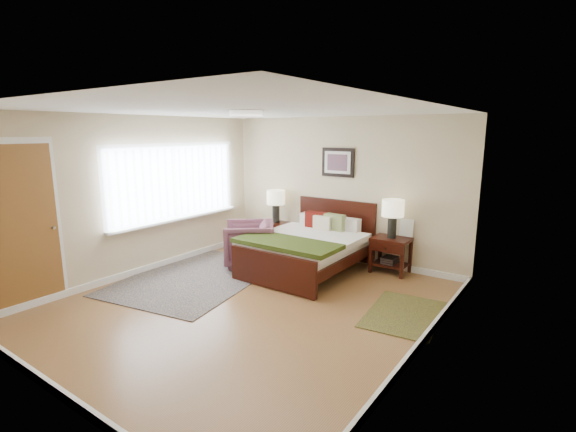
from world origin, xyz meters
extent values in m
plane|color=brown|center=(0.00, 0.00, 0.00)|extent=(5.00, 5.00, 0.00)
cube|color=#C8BA91|center=(0.00, 2.50, 1.25)|extent=(4.50, 0.04, 2.50)
cube|color=#C8BA91|center=(0.00, -2.50, 1.25)|extent=(4.50, 0.04, 2.50)
cube|color=#C8BA91|center=(-2.25, 0.00, 1.25)|extent=(0.04, 5.00, 2.50)
cube|color=#C8BA91|center=(2.25, 0.00, 1.25)|extent=(0.04, 5.00, 2.50)
cube|color=white|center=(0.00, 0.00, 2.50)|extent=(4.50, 5.00, 0.02)
cube|color=silver|center=(-2.23, 0.70, 1.40)|extent=(0.02, 2.72, 1.32)
cube|color=silver|center=(-2.21, 0.70, 1.40)|extent=(0.01, 2.60, 1.20)
cube|color=silver|center=(-2.18, 0.70, 0.77)|extent=(0.10, 2.72, 0.04)
cube|color=silver|center=(-2.23, -1.75, 1.09)|extent=(0.01, 1.00, 2.18)
cube|color=brown|center=(-2.23, -1.75, 1.05)|extent=(0.01, 0.90, 2.10)
cylinder|color=#999999|center=(-2.20, -1.37, 1.00)|extent=(0.04, 0.04, 0.04)
cylinder|color=white|center=(0.00, 0.00, 2.46)|extent=(0.40, 0.40, 0.07)
cylinder|color=beige|center=(0.00, 0.00, 2.50)|extent=(0.44, 0.44, 0.01)
cube|color=black|center=(-0.06, 2.46, 0.54)|extent=(1.50, 0.06, 1.05)
cube|color=black|center=(-0.06, 0.57, 0.28)|extent=(1.50, 0.06, 0.53)
cube|color=black|center=(-0.77, 1.52, 0.30)|extent=(0.06, 1.87, 0.17)
cube|color=black|center=(0.65, 1.52, 0.30)|extent=(0.06, 1.87, 0.17)
cube|color=silver|center=(-0.06, 1.52, 0.42)|extent=(1.40, 1.85, 0.21)
cube|color=silver|center=(-0.06, 1.42, 0.56)|extent=(1.58, 1.62, 0.09)
cube|color=#2D3710|center=(-0.06, 0.93, 0.61)|extent=(1.62, 0.70, 0.07)
cube|color=silver|center=(-0.39, 2.22, 0.69)|extent=(0.47, 0.18, 0.24)
cube|color=silver|center=(0.26, 2.22, 0.69)|extent=(0.47, 0.18, 0.24)
cube|color=#500D09|center=(-0.27, 2.10, 0.73)|extent=(0.37, 0.17, 0.30)
cube|color=olive|center=(0.11, 2.10, 0.73)|extent=(0.36, 0.16, 0.30)
cube|color=beige|center=(-0.08, 2.02, 0.71)|extent=(0.32, 0.13, 0.26)
cube|color=black|center=(-0.06, 2.48, 1.72)|extent=(0.62, 0.03, 0.50)
cube|color=silver|center=(-0.06, 2.46, 1.72)|extent=(0.50, 0.01, 0.38)
cube|color=#A52D23|center=(-0.06, 2.44, 1.72)|extent=(0.38, 0.01, 0.28)
cube|color=black|center=(-1.26, 2.27, 0.52)|extent=(0.46, 0.41, 0.05)
cube|color=black|center=(-1.46, 2.10, 0.25)|extent=(0.05, 0.05, 0.50)
cube|color=black|center=(-1.06, 2.10, 0.25)|extent=(0.05, 0.05, 0.50)
cube|color=black|center=(-1.46, 2.44, 0.25)|extent=(0.05, 0.05, 0.50)
cube|color=black|center=(-1.06, 2.44, 0.25)|extent=(0.05, 0.05, 0.50)
cube|color=black|center=(-1.26, 2.08, 0.42)|extent=(0.40, 0.03, 0.14)
cube|color=black|center=(1.05, 2.27, 0.55)|extent=(0.58, 0.44, 0.05)
cube|color=black|center=(0.79, 2.08, 0.27)|extent=(0.05, 0.05, 0.53)
cube|color=black|center=(1.31, 2.08, 0.27)|extent=(0.05, 0.05, 0.53)
cube|color=black|center=(0.79, 2.46, 0.27)|extent=(0.05, 0.05, 0.53)
cube|color=black|center=(1.31, 2.46, 0.27)|extent=(0.05, 0.05, 0.53)
cube|color=black|center=(1.05, 2.07, 0.45)|extent=(0.52, 0.03, 0.14)
cube|color=black|center=(1.05, 2.27, 0.14)|extent=(0.52, 0.38, 0.03)
cube|color=black|center=(1.05, 2.27, 0.17)|extent=(0.21, 0.27, 0.03)
cube|color=black|center=(1.05, 2.27, 0.20)|extent=(0.21, 0.27, 0.03)
cube|color=black|center=(1.05, 2.27, 0.24)|extent=(0.21, 0.27, 0.03)
cylinder|color=black|center=(-1.26, 2.27, 0.71)|extent=(0.14, 0.14, 0.32)
cylinder|color=black|center=(-1.26, 2.27, 0.89)|extent=(0.02, 0.02, 0.06)
cylinder|color=#F8EBBD|center=(-1.26, 2.27, 1.03)|extent=(0.35, 0.35, 0.26)
cylinder|color=black|center=(1.05, 2.27, 0.74)|extent=(0.14, 0.14, 0.32)
cylinder|color=black|center=(1.05, 2.27, 0.92)|extent=(0.02, 0.02, 0.06)
cylinder|color=#F8EBBD|center=(1.05, 2.27, 1.06)|extent=(0.35, 0.35, 0.26)
imported|color=brown|center=(-1.08, 1.26, 0.38)|extent=(1.15, 1.14, 0.75)
cube|color=#0B1B39|center=(-1.35, 0.30, 0.01)|extent=(2.32, 2.94, 0.01)
cube|color=black|center=(1.80, 0.85, 0.01)|extent=(0.98, 1.35, 0.01)
camera|label=1|loc=(3.42, -3.96, 2.24)|focal=26.00mm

